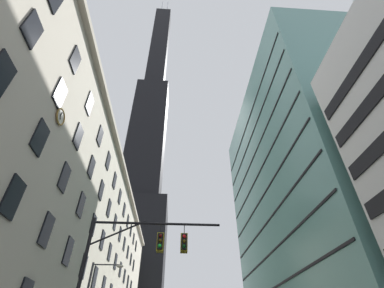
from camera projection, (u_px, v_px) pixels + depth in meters
station_building at (68, 252)px, 38.11m from camera, size 13.09×71.55×25.65m
dark_skyscraper at (144, 164)px, 115.13m from camera, size 22.51×22.51×217.25m
glass_office_midrise at (322, 192)px, 41.84m from camera, size 19.55×36.37×42.53m
traffic_signal_mast at (139, 258)px, 14.62m from camera, size 7.63×0.63×7.65m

